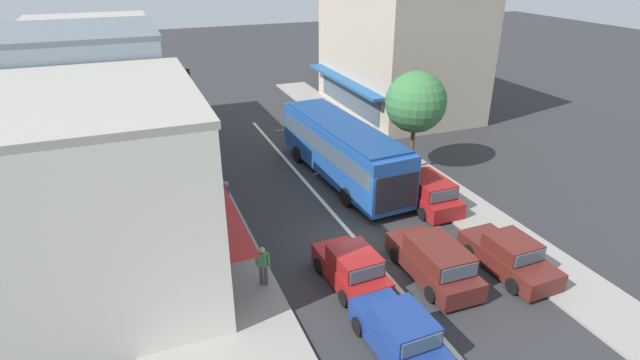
% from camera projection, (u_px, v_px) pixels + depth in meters
% --- Properties ---
extents(ground_plane, '(140.00, 140.00, 0.00)m').
position_uv_depth(ground_plane, '(359.00, 244.00, 21.69)').
color(ground_plane, '#2D2D30').
extents(lane_centre_line, '(0.20, 28.00, 0.01)m').
position_uv_depth(lane_centre_line, '(325.00, 204.00, 25.07)').
color(lane_centre_line, silver).
rests_on(lane_centre_line, ground).
extents(sidewalk_left, '(5.20, 44.00, 0.14)m').
position_uv_depth(sidewalk_left, '(181.00, 209.00, 24.45)').
color(sidewalk_left, gray).
rests_on(sidewalk_left, ground).
extents(kerb_right, '(2.80, 44.00, 0.12)m').
position_uv_depth(kerb_right, '(411.00, 170.00, 28.81)').
color(kerb_right, gray).
rests_on(kerb_right, ground).
extents(shopfront_corner_near, '(8.95, 9.46, 7.43)m').
position_uv_depth(shopfront_corner_near, '(90.00, 196.00, 17.62)').
color(shopfront_corner_near, silver).
rests_on(shopfront_corner_near, ground).
extents(shopfront_mid_block, '(7.97, 7.66, 8.34)m').
position_uv_depth(shopfront_mid_block, '(92.00, 115.00, 24.78)').
color(shopfront_mid_block, '#84939E').
rests_on(shopfront_mid_block, ground).
extents(shopfront_far_end, '(8.30, 7.75, 7.81)m').
position_uv_depth(shopfront_far_end, '(95.00, 83.00, 31.71)').
color(shopfront_far_end, silver).
rests_on(shopfront_far_end, ground).
extents(building_right_far, '(9.27, 12.64, 10.06)m').
position_uv_depth(building_right_far, '(399.00, 45.00, 38.02)').
color(building_right_far, '#B2A38E').
rests_on(building_right_far, ground).
extents(city_bus, '(3.19, 10.98, 3.23)m').
position_uv_depth(city_bus, '(342.00, 147.00, 27.03)').
color(city_bus, '#1E4C99').
rests_on(city_bus, ground).
extents(hatchback_behind_bus_near, '(1.92, 3.75, 1.54)m').
position_uv_depth(hatchback_behind_bus_near, '(399.00, 333.00, 15.61)').
color(hatchback_behind_bus_near, navy).
rests_on(hatchback_behind_bus_near, ground).
extents(wagon_queue_gap_filler, '(2.00, 4.53, 1.58)m').
position_uv_depth(wagon_queue_gap_filler, '(434.00, 261.00, 19.15)').
color(wagon_queue_gap_filler, '#561E19').
rests_on(wagon_queue_gap_filler, ground).
extents(hatchback_adjacent_lane_trail, '(1.95, 3.77, 1.54)m').
position_uv_depth(hatchback_adjacent_lane_trail, '(352.00, 268.00, 18.78)').
color(hatchback_adjacent_lane_trail, maroon).
rests_on(hatchback_adjacent_lane_trail, ground).
extents(parked_sedan_kerb_front, '(1.98, 4.24, 1.47)m').
position_uv_depth(parked_sedan_kerb_front, '(509.00, 256.00, 19.62)').
color(parked_sedan_kerb_front, '#561E19').
rests_on(parked_sedan_kerb_front, ground).
extents(parked_wagon_kerb_second, '(1.98, 4.52, 1.58)m').
position_uv_depth(parked_wagon_kerb_second, '(425.00, 192.00, 24.66)').
color(parked_wagon_kerb_second, maroon).
rests_on(parked_wagon_kerb_second, ground).
extents(parked_wagon_kerb_third, '(1.97, 4.52, 1.58)m').
position_uv_depth(parked_wagon_kerb_third, '(375.00, 154.00, 29.21)').
color(parked_wagon_kerb_third, maroon).
rests_on(parked_wagon_kerb_third, ground).
extents(parked_hatchback_kerb_rear, '(1.86, 3.73, 1.54)m').
position_uv_depth(parked_hatchback_kerb_rear, '(334.00, 125.00, 34.18)').
color(parked_hatchback_kerb_rear, black).
rests_on(parked_hatchback_kerb_rear, ground).
extents(traffic_light_downstreet, '(0.33, 0.24, 4.20)m').
position_uv_depth(traffic_light_downstreet, '(189.00, 88.00, 34.86)').
color(traffic_light_downstreet, gray).
rests_on(traffic_light_downstreet, ground).
extents(street_tree_right, '(3.36, 3.36, 5.76)m').
position_uv_depth(street_tree_right, '(416.00, 102.00, 27.18)').
color(street_tree_right, brown).
rests_on(street_tree_right, ground).
extents(pedestrian_with_handbag_near, '(0.30, 0.66, 1.63)m').
position_uv_depth(pedestrian_with_handbag_near, '(227.00, 195.00, 23.63)').
color(pedestrian_with_handbag_near, '#333338').
rests_on(pedestrian_with_handbag_near, sidewalk_left).
extents(pedestrian_browsing_midblock, '(0.50, 0.38, 1.63)m').
position_uv_depth(pedestrian_browsing_midblock, '(263.00, 264.00, 18.44)').
color(pedestrian_browsing_midblock, '#4C4742').
rests_on(pedestrian_browsing_midblock, sidewalk_left).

